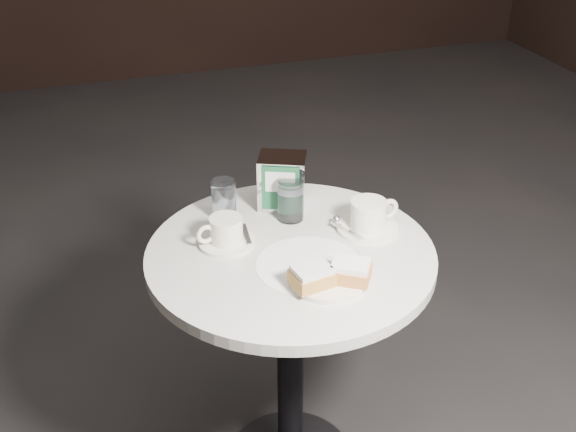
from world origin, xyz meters
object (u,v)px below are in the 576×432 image
at_px(water_glass_left, 224,200).
at_px(napkin_dispenser, 282,181).
at_px(coffee_cup_right, 369,218).
at_px(water_glass_right, 290,200).
at_px(beignet_plate, 330,276).
at_px(coffee_cup_left, 226,233).
at_px(cafe_table, 290,316).

bearing_deg(water_glass_left, napkin_dispenser, 3.68).
height_order(coffee_cup_right, water_glass_right, water_glass_right).
relative_size(beignet_plate, coffee_cup_left, 1.26).
xyz_separation_m(beignet_plate, napkin_dispenser, (0.01, 0.38, 0.05)).
bearing_deg(cafe_table, water_glass_left, 118.27).
bearing_deg(coffee_cup_left, beignet_plate, -61.94).
height_order(beignet_plate, water_glass_right, water_glass_right).
height_order(beignet_plate, coffee_cup_left, coffee_cup_left).
relative_size(coffee_cup_right, water_glass_left, 1.70).
relative_size(beignet_plate, water_glass_left, 1.94).
bearing_deg(coffee_cup_left, cafe_table, -38.18).
relative_size(coffee_cup_right, napkin_dispenser, 1.16).
relative_size(coffee_cup_left, napkin_dispenser, 1.05).
xyz_separation_m(coffee_cup_left, water_glass_right, (0.19, 0.07, 0.02)).
relative_size(beignet_plate, coffee_cup_right, 1.14).
distance_m(coffee_cup_left, coffee_cup_right, 0.36).
distance_m(coffee_cup_right, napkin_dispenser, 0.25).
relative_size(coffee_cup_left, coffee_cup_right, 0.91).
bearing_deg(coffee_cup_right, water_glass_left, 144.34).
height_order(water_glass_right, napkin_dispenser, napkin_dispenser).
relative_size(cafe_table, napkin_dispenser, 4.95).
height_order(coffee_cup_left, napkin_dispenser, napkin_dispenser).
height_order(coffee_cup_left, water_glass_right, water_glass_right).
bearing_deg(water_glass_left, water_glass_right, -21.30).
distance_m(cafe_table, water_glass_right, 0.29).
bearing_deg(napkin_dispenser, water_glass_left, -152.57).
bearing_deg(beignet_plate, napkin_dispenser, 88.39).
bearing_deg(coffee_cup_right, coffee_cup_left, 165.08).
bearing_deg(water_glass_right, cafe_table, -108.18).
xyz_separation_m(coffee_cup_right, water_glass_right, (-0.17, 0.12, 0.02)).
distance_m(cafe_table, napkin_dispenser, 0.35).
relative_size(beignet_plate, water_glass_right, 1.82).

